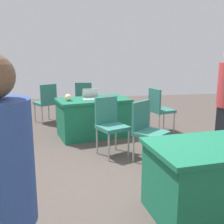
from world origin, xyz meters
name	(u,v)px	position (x,y,z in m)	size (l,w,h in m)	color
ground_plane	(118,182)	(0.00, 0.00, 0.00)	(14.40, 14.40, 0.00)	#4C423D
table_foreground	(93,117)	(0.09, -2.15, 0.39)	(1.56, 1.11, 0.77)	#196647
chair_near_front	(110,122)	(-0.08, -1.05, 0.55)	(0.57, 0.57, 0.96)	#9E9993
chair_tucked_right	(147,128)	(-0.59, -0.66, 0.54)	(0.62, 0.62, 0.94)	#9E9993
chair_aisle	(84,98)	(0.15, -3.79, 0.54)	(0.50, 0.50, 0.94)	#9E9993
chair_by_pillar	(46,101)	(1.09, -3.43, 0.55)	(0.61, 0.61, 0.95)	#9E9993
chair_back_row	(159,107)	(-1.33, -2.16, 0.54)	(0.54, 0.54, 0.95)	#9E9993
person_attendee_standing	(3,200)	(0.99, 1.89, 0.93)	(0.45, 0.45, 1.67)	#26262D
laptop_silver	(91,97)	(0.13, -2.11, 0.81)	(0.33, 0.31, 0.21)	silver
yarn_ball	(68,97)	(0.58, -2.00, 0.84)	(0.13, 0.13, 0.13)	beige
scissors_red	(110,97)	(-0.30, -2.36, 0.78)	(0.18, 0.04, 0.01)	red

